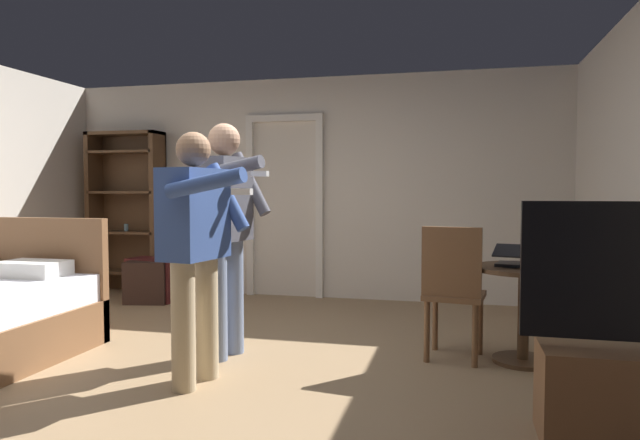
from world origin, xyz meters
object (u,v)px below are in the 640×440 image
at_px(suitcase_small, 155,279).
at_px(person_blue_shirt, 196,239).
at_px(bookshelf, 128,207).
at_px(person_striped_shirt, 226,223).
at_px(bottle_on_table, 547,252).
at_px(suitcase_dark, 148,282).
at_px(wooden_chair, 453,287).
at_px(laptop, 519,260).
at_px(side_table, 524,297).

bearing_deg(suitcase_small, person_blue_shirt, -42.12).
height_order(bookshelf, person_blue_shirt, bookshelf).
bearing_deg(person_striped_shirt, bottle_on_table, 7.07).
bearing_deg(suitcase_dark, wooden_chair, -34.38).
relative_size(person_blue_shirt, person_striped_shirt, 0.93).
distance_m(person_striped_shirt, suitcase_dark, 2.50).
distance_m(bookshelf, suitcase_small, 1.11).
xyz_separation_m(laptop, person_blue_shirt, (-2.05, -0.94, 0.19)).
relative_size(side_table, wooden_chair, 0.72).
relative_size(side_table, suitcase_small, 1.14).
relative_size(side_table, bottle_on_table, 2.53).
xyz_separation_m(side_table, laptop, (-0.04, -0.04, 0.27)).
bearing_deg(laptop, wooden_chair, -175.18).
height_order(bottle_on_table, suitcase_small, bottle_on_table).
bearing_deg(person_striped_shirt, side_table, 9.61).
bearing_deg(suitcase_small, bookshelf, 157.05).
bearing_deg(suitcase_dark, laptop, -31.30).
bearing_deg(wooden_chair, suitcase_small, 154.60).
bearing_deg(person_blue_shirt, person_striped_shirt, 95.08).
distance_m(bottle_on_table, person_striped_shirt, 2.31).
bearing_deg(bookshelf, person_striped_shirt, -45.27).
bearing_deg(person_blue_shirt, suitcase_small, 124.86).
xyz_separation_m(wooden_chair, person_blue_shirt, (-1.59, -0.90, 0.40)).
bearing_deg(person_striped_shirt, laptop, 8.68).
xyz_separation_m(bookshelf, side_table, (4.42, -1.94, -0.57)).
relative_size(bottle_on_table, person_blue_shirt, 0.17).
xyz_separation_m(person_blue_shirt, suitcase_small, (-1.72, 2.47, -0.70)).
bearing_deg(wooden_chair, suitcase_dark, 156.83).
bearing_deg(side_table, laptop, -133.85).
height_order(side_table, bottle_on_table, bottle_on_table).
bearing_deg(bottle_on_table, side_table, 150.26).
bearing_deg(bottle_on_table, suitcase_small, 158.29).
bearing_deg(bottle_on_table, laptop, 168.08).
height_order(laptop, wooden_chair, wooden_chair).
bearing_deg(suitcase_small, wooden_chair, -12.38).
bearing_deg(person_blue_shirt, bottle_on_table, 21.92).
bearing_deg(side_table, bottle_on_table, -29.74).
bearing_deg(laptop, person_striped_shirt, -171.32).
bearing_deg(wooden_chair, laptop, 4.82).
xyz_separation_m(bottle_on_table, person_blue_shirt, (-2.23, -0.90, 0.12)).
xyz_separation_m(person_blue_shirt, suitcase_dark, (-1.72, 2.31, -0.71)).
relative_size(suitcase_dark, suitcase_small, 0.75).
height_order(person_blue_shirt, suitcase_small, person_blue_shirt).
height_order(wooden_chair, person_blue_shirt, person_blue_shirt).
bearing_deg(person_striped_shirt, wooden_chair, 9.74).
height_order(bookshelf, bottle_on_table, bookshelf).
relative_size(person_striped_shirt, suitcase_small, 2.79).
bearing_deg(suitcase_dark, side_table, -30.55).
relative_size(side_table, suitcase_dark, 1.53).
distance_m(side_table, person_striped_shirt, 2.24).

